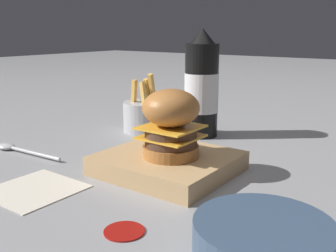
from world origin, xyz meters
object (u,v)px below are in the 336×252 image
ketchup_bottle (201,88)px  fries_basket (145,115)px  serving_board (168,163)px  spoon (14,148)px  burger (171,123)px  side_bowl (263,241)px

ketchup_bottle → fries_basket: ketchup_bottle is taller
serving_board → ketchup_bottle: bearing=108.8°
fries_basket → spoon: 0.31m
burger → fries_basket: size_ratio=0.81×
serving_board → fries_basket: fries_basket is taller
serving_board → fries_basket: bearing=137.1°
serving_board → burger: burger is taller
serving_board → burger: bearing=-31.6°
side_bowl → spoon: size_ratio=0.82×
burger → spoon: size_ratio=0.63×
serving_board → fries_basket: size_ratio=1.50×
burger → serving_board: bearing=148.4°
ketchup_bottle → side_bowl: ketchup_bottle is taller
fries_basket → spoon: fries_basket is taller
serving_board → spoon: 0.34m
side_bowl → spoon: side_bowl is taller
fries_basket → side_bowl: bearing=-38.3°
ketchup_bottle → side_bowl: 0.52m
serving_board → side_bowl: 0.29m
serving_board → spoon: bearing=-164.8°
ketchup_bottle → side_bowl: size_ratio=1.64×
burger → ketchup_bottle: (-0.09, 0.25, 0.02)m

